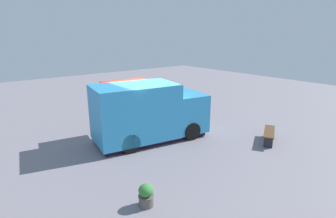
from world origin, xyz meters
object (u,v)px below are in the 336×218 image
object	(u,v)px
person_customer	(169,105)
food_truck	(148,114)
plaza_bench	(269,134)
planter_flowering_near	(146,195)
planter_flowering_far	(144,102)

from	to	relation	value
person_customer	food_truck	bearing A→B (deg)	130.33
food_truck	plaza_bench	bearing A→B (deg)	-131.11
food_truck	planter_flowering_near	xyz separation A→B (m)	(-3.78, 2.67, -0.85)
food_truck	planter_flowering_far	bearing A→B (deg)	-31.09
plaza_bench	food_truck	bearing A→B (deg)	48.89
planter_flowering_far	plaza_bench	xyz separation A→B (m)	(-7.51, -1.35, -0.07)
food_truck	planter_flowering_far	size ratio (longest dim) A/B	6.19
planter_flowering_near	plaza_bench	world-z (taller)	planter_flowering_near
food_truck	planter_flowering_near	size ratio (longest dim) A/B	8.05
food_truck	plaza_bench	xyz separation A→B (m)	(-3.36, -3.85, -0.80)
person_customer	planter_flowering_far	size ratio (longest dim) A/B	1.09
planter_flowering_near	plaza_bench	size ratio (longest dim) A/B	0.39
planter_flowering_far	plaza_bench	distance (m)	7.63
planter_flowering_far	planter_flowering_near	bearing A→B (deg)	146.88
planter_flowering_near	planter_flowering_far	world-z (taller)	planter_flowering_far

